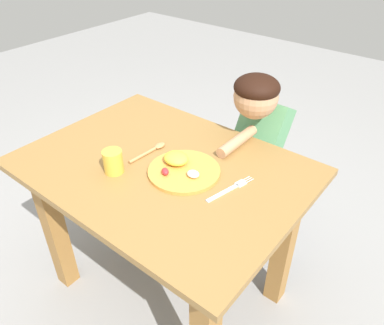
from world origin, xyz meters
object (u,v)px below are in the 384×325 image
at_px(fork, 230,189).
at_px(person, 258,157).
at_px(spoon, 152,150).
at_px(plate, 182,168).
at_px(drinking_cup, 113,162).

distance_m(fork, person, 0.51).
bearing_deg(spoon, fork, -88.06).
distance_m(plate, drinking_cup, 0.26).
distance_m(plate, fork, 0.20).
relative_size(drinking_cup, person, 0.09).
height_order(plate, drinking_cup, drinking_cup).
xyz_separation_m(plate, drinking_cup, (-0.20, -0.16, 0.03)).
xyz_separation_m(plate, person, (0.06, 0.48, -0.18)).
bearing_deg(person, spoon, 61.52).
bearing_deg(plate, person, 82.43).
distance_m(spoon, person, 0.54).
xyz_separation_m(fork, person, (-0.14, 0.46, -0.17)).
xyz_separation_m(plate, spoon, (-0.18, 0.03, -0.01)).
height_order(plate, fork, plate).
xyz_separation_m(spoon, person, (0.25, 0.45, -0.17)).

